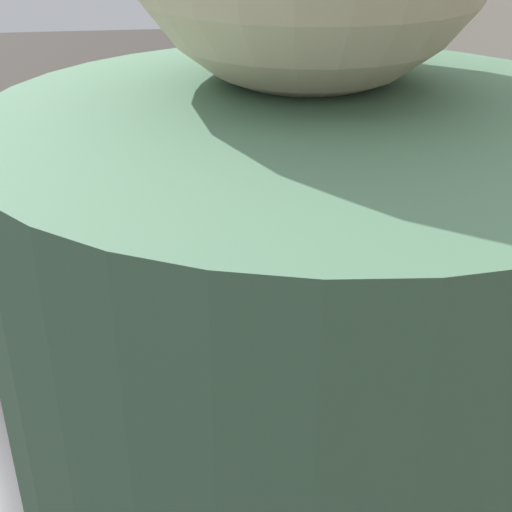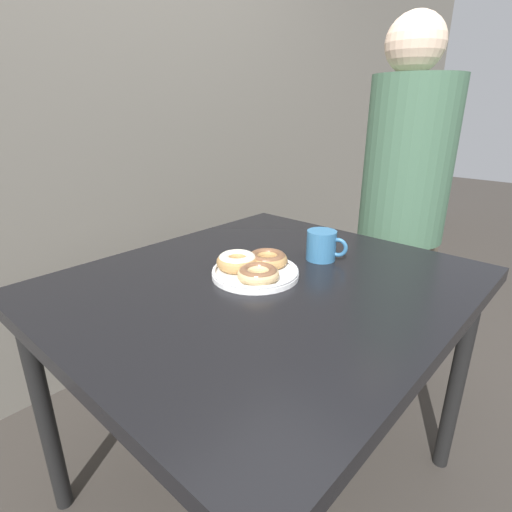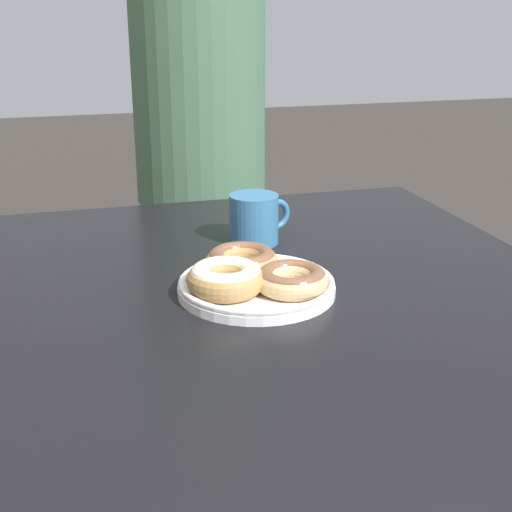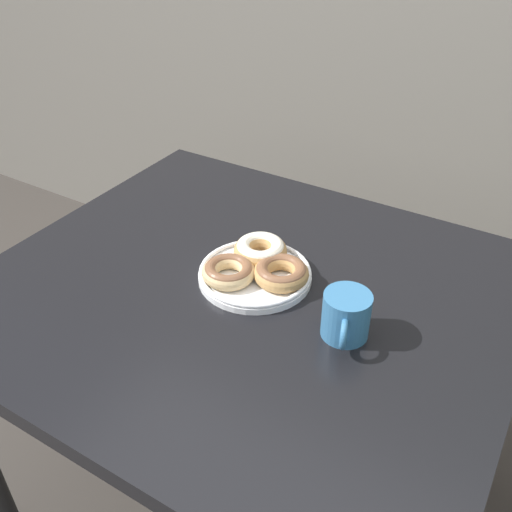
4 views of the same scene
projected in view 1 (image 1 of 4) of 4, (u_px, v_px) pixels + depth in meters
The scene contains 3 objects.
dining_table at pixel (239, 320), 1.33m from camera, with size 1.10×0.96×0.75m.
donut_plate at pixel (260, 272), 1.29m from camera, with size 0.26×0.26×0.06m.
coffee_mug at pixel (234, 338), 1.07m from camera, with size 0.09×0.12×0.09m.
Camera 1 is at (1.12, 0.01, 1.40)m, focal length 50.00 mm.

